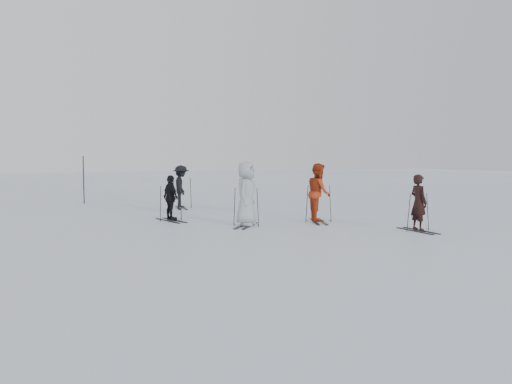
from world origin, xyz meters
The scene contains 12 objects.
ground centered at (0.00, 0.00, 0.00)m, with size 120.00×120.00×0.00m, color silver.
skier_near_dark centered at (3.47, -2.61, 0.80)m, with size 0.58×0.38×1.60m, color black.
skier_red centered at (1.94, 0.31, 0.95)m, with size 0.92×0.72×1.90m, color #A63112.
skier_grey centered at (-0.60, 0.43, 0.98)m, with size 0.96×0.63×1.97m, color #A2A7AB.
skier_uphill_left centered at (-2.38, 2.63, 0.75)m, with size 0.88×0.37×1.50m, color black.
skier_uphill_far centered at (-0.89, 6.56, 0.88)m, with size 1.14×0.65×1.76m, color black.
skis_near_dark centered at (3.47, -2.61, 0.56)m, with size 0.82×1.54×1.13m, color black, non-canonical shape.
skis_red centered at (1.94, 0.31, 0.63)m, with size 0.91×1.72×1.26m, color black, non-canonical shape.
skis_grey centered at (-0.60, 0.43, 0.61)m, with size 0.88×1.67×1.22m, color black, non-canonical shape.
skis_uphill_left centered at (-2.38, 2.63, 0.61)m, with size 0.89×1.68×1.23m, color black, non-canonical shape.
skis_uphill_far centered at (-0.89, 6.56, 0.66)m, with size 0.96×1.81×1.32m, color black, non-canonical shape.
piste_marker centered at (-4.38, 10.44, 1.09)m, with size 0.05×0.05×2.18m, color black.
Camera 1 is at (-6.68, -13.60, 2.12)m, focal length 35.00 mm.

